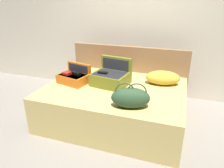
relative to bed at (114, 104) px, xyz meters
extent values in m
plane|color=gray|center=(0.00, -0.40, -0.28)|extent=(12.00, 12.00, 0.00)
cube|color=beige|center=(0.00, 1.25, 1.02)|extent=(8.00, 0.10, 2.60)
cube|color=tan|center=(0.00, 0.00, 0.00)|extent=(2.06, 1.54, 0.56)
cube|color=olive|center=(0.00, 0.81, 0.23)|extent=(2.10, 0.08, 1.01)
cube|color=olive|center=(-0.10, 0.06, 0.37)|extent=(0.58, 0.47, 0.19)
cube|color=#28282D|center=(-0.10, 0.06, 0.40)|extent=(0.51, 0.41, 0.13)
cube|color=black|center=(-0.20, 0.03, 0.48)|extent=(0.15, 0.07, 0.03)
cube|color=olive|center=(-0.06, 0.28, 0.48)|extent=(0.52, 0.14, 0.39)
cube|color=#28282D|center=(-0.07, 0.25, 0.48)|extent=(0.44, 0.08, 0.34)
cube|color=#D16619|center=(-0.67, -0.05, 0.35)|extent=(0.50, 0.38, 0.14)
cube|color=#28282D|center=(-0.67, -0.05, 0.37)|extent=(0.44, 0.34, 0.10)
cube|color=#B21E19|center=(-0.76, -0.07, 0.44)|extent=(0.14, 0.13, 0.05)
cube|color=black|center=(-0.60, -0.04, 0.44)|extent=(0.13, 0.11, 0.05)
cube|color=#D16619|center=(-0.63, 0.11, 0.42)|extent=(0.44, 0.14, 0.29)
cube|color=#28282D|center=(-0.64, 0.08, 0.42)|extent=(0.37, 0.10, 0.25)
ellipsoid|color=#2D4C2D|center=(0.38, -0.52, 0.41)|extent=(0.52, 0.35, 0.25)
torus|color=#2D4C2D|center=(0.31, -0.54, 0.48)|extent=(0.24, 0.08, 0.25)
torus|color=#2D4C2D|center=(0.45, -0.50, 0.48)|extent=(0.24, 0.08, 0.25)
ellipsoid|color=gold|center=(0.66, 0.36, 0.39)|extent=(0.55, 0.35, 0.22)
ellipsoid|color=maroon|center=(-0.23, 0.50, 0.36)|extent=(0.42, 0.29, 0.16)
camera|label=1|loc=(0.91, -2.77, 1.53)|focal=33.83mm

